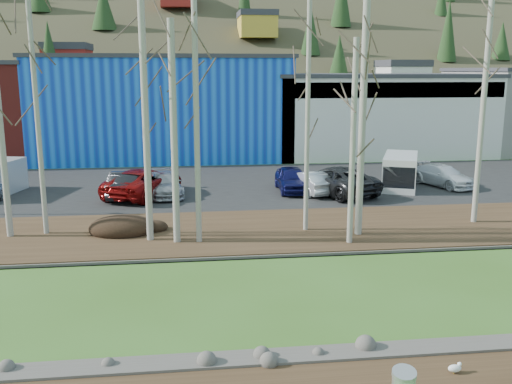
{
  "coord_description": "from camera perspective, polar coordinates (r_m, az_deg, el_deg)",
  "views": [
    {
      "loc": [
        -4.33,
        -9.91,
        7.15
      ],
      "look_at": [
        -1.66,
        11.53,
        2.5
      ],
      "focal_mm": 40.0,
      "sensor_mm": 36.0,
      "label": 1
    }
  ],
  "objects": [
    {
      "name": "dirt_strip",
      "position": [
        14.63,
        11.62,
        -17.32
      ],
      "size": [
        80.0,
        1.8,
        0.03
      ],
      "primitive_type": "cube",
      "color": "#382616",
      "rests_on": "ground"
    },
    {
      "name": "near_bank_rocks",
      "position": [
        15.47,
        10.4,
        -15.61
      ],
      "size": [
        80.0,
        0.8,
        0.5
      ],
      "primitive_type": null,
      "color": "#47423D",
      "rests_on": "ground"
    },
    {
      "name": "river",
      "position": [
        19.05,
        6.69,
        -9.99
      ],
      "size": [
        80.0,
        8.0,
        0.9
      ],
      "primitive_type": null,
      "color": "black",
      "rests_on": "ground"
    },
    {
      "name": "far_bank_rocks",
      "position": [
        22.8,
        4.25,
        -6.16
      ],
      "size": [
        80.0,
        0.8,
        0.46
      ],
      "primitive_type": null,
      "color": "#47423D",
      "rests_on": "ground"
    },
    {
      "name": "far_bank",
      "position": [
        25.79,
        2.86,
        -3.8
      ],
      "size": [
        80.0,
        7.0,
        0.15
      ],
      "primitive_type": "cube",
      "color": "#382616",
      "rests_on": "ground"
    },
    {
      "name": "parking_lot",
      "position": [
        35.89,
        -0.01,
        0.77
      ],
      "size": [
        80.0,
        14.0,
        0.14
      ],
      "primitive_type": "cube",
      "color": "black",
      "rests_on": "ground"
    },
    {
      "name": "building_blue",
      "position": [
        49.03,
        -9.12,
        8.5
      ],
      "size": [
        20.4,
        12.24,
        8.3
      ],
      "color": "#1034B6",
      "rests_on": "ground"
    },
    {
      "name": "building_white",
      "position": [
        51.69,
        11.46,
        7.76
      ],
      "size": [
        18.36,
        12.24,
        6.8
      ],
      "color": "silver",
      "rests_on": "ground"
    },
    {
      "name": "hillside",
      "position": [
        94.58,
        -4.65,
        18.39
      ],
      "size": [
        160.0,
        72.0,
        35.0
      ],
      "primitive_type": null,
      "color": "#342D1E",
      "rests_on": "ground"
    },
    {
      "name": "seagull",
      "position": [
        15.05,
        19.29,
        -16.28
      ],
      "size": [
        0.39,
        0.18,
        0.28
      ],
      "rotation": [
        0.0,
        0.0,
        0.25
      ],
      "color": "gold",
      "rests_on": "ground"
    },
    {
      "name": "dirt_mound",
      "position": [
        25.65,
        -13.24,
        -3.37
      ],
      "size": [
        2.9,
        2.04,
        0.57
      ],
      "primitive_type": "ellipsoid",
      "color": "black",
      "rests_on": "far_bank"
    },
    {
      "name": "birch_1",
      "position": [
        25.7,
        -21.2,
        9.29
      ],
      "size": [
        0.21,
        0.21,
        12.16
      ],
      "color": "#B5AFA3",
      "rests_on": "far_bank"
    },
    {
      "name": "birch_2",
      "position": [
        23.55,
        -10.97,
        6.78
      ],
      "size": [
        0.28,
        0.28,
        9.78
      ],
      "color": "#B5AFA3",
      "rests_on": "far_bank"
    },
    {
      "name": "birch_3",
      "position": [
        22.92,
        -6.01,
        9.08
      ],
      "size": [
        0.23,
        0.23,
        11.6
      ],
      "color": "#B5AFA3",
      "rests_on": "far_bank"
    },
    {
      "name": "birch_4",
      "position": [
        23.1,
        -8.21,
        5.73
      ],
      "size": [
        0.28,
        0.28,
        8.94
      ],
      "color": "#B5AFA3",
      "rests_on": "far_bank"
    },
    {
      "name": "birch_5",
      "position": [
        24.75,
        5.19,
        7.75
      ],
      "size": [
        0.2,
        0.2,
        10.25
      ],
      "color": "#B5AFA3",
      "rests_on": "far_bank"
    },
    {
      "name": "birch_6",
      "position": [
        23.15,
        9.65,
        4.81
      ],
      "size": [
        0.23,
        0.23,
        8.23
      ],
      "color": "#B5AFA3",
      "rests_on": "far_bank"
    },
    {
      "name": "birch_7",
      "position": [
        24.32,
        10.65,
        8.46
      ],
      "size": [
        0.3,
        0.3,
        11.05
      ],
      "color": "#B5AFA3",
      "rests_on": "far_bank"
    },
    {
      "name": "birch_8",
      "position": [
        27.88,
        21.88,
        9.45
      ],
      "size": [
        0.25,
        0.25,
        12.21
      ],
      "color": "#B5AFA3",
      "rests_on": "far_bank"
    },
    {
      "name": "car_1",
      "position": [
        32.76,
        -12.78,
        0.82
      ],
      "size": [
        1.88,
        4.64,
        1.5
      ],
      "primitive_type": "imported",
      "rotation": [
        0.0,
        0.0,
        3.07
      ],
      "color": "black",
      "rests_on": "parking_lot"
    },
    {
      "name": "car_2",
      "position": [
        32.71,
        -11.17,
        0.95
      ],
      "size": [
        4.83,
        6.25,
        1.58
      ],
      "primitive_type": "imported",
      "rotation": [
        0.0,
        0.0,
        2.69
      ],
      "color": "maroon",
      "rests_on": "parking_lot"
    },
    {
      "name": "car_3",
      "position": [
        32.82,
        -9.14,
        0.8
      ],
      "size": [
        2.43,
        4.62,
        1.28
      ],
      "primitive_type": "imported",
      "rotation": [
        0.0,
        0.0,
        0.15
      ],
      "color": "#9A9BA2",
      "rests_on": "parking_lot"
    },
    {
      "name": "car_4",
      "position": [
        33.49,
        3.62,
        1.29
      ],
      "size": [
        1.78,
        4.24,
        1.43
      ],
      "primitive_type": "imported",
      "rotation": [
        0.0,
        0.0,
        -0.02
      ],
      "color": "#101148",
      "rests_on": "parking_lot"
    },
    {
      "name": "car_5",
      "position": [
        33.05,
        5.39,
        0.99
      ],
      "size": [
        2.32,
        4.12,
        1.28
      ],
      "primitive_type": "imported",
      "rotation": [
        0.0,
        0.0,
        3.4
      ],
      "color": "silver",
      "rests_on": "parking_lot"
    },
    {
      "name": "car_6",
      "position": [
        33.07,
        7.89,
        1.2
      ],
      "size": [
        4.7,
        6.3,
        1.59
      ],
      "primitive_type": "imported",
      "rotation": [
        0.0,
        0.0,
        3.55
      ],
      "color": "black",
      "rests_on": "parking_lot"
    },
    {
      "name": "car_7",
      "position": [
        36.79,
        18.19,
        1.56
      ],
      "size": [
        3.19,
        4.75,
        1.28
      ],
      "primitive_type": "imported",
      "rotation": [
        0.0,
        0.0,
        0.35
      ],
      "color": "silver",
      "rests_on": "parking_lot"
    },
    {
      "name": "van_white",
      "position": [
        35.41,
        14.22,
        1.98
      ],
      "size": [
        3.51,
        4.9,
        1.98
      ],
      "rotation": [
        0.0,
        0.0,
        -0.4
      ],
      "color": "white",
      "rests_on": "parking_lot"
    }
  ]
}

